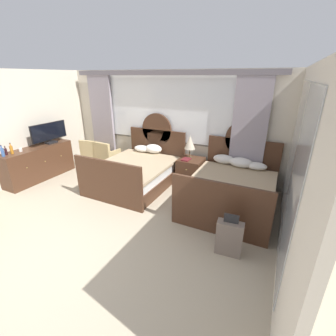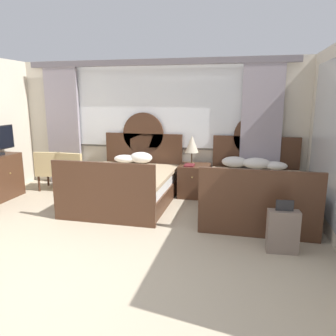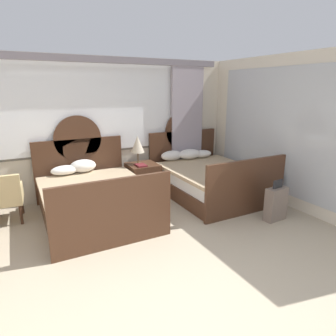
{
  "view_description": "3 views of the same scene",
  "coord_description": "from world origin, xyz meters",
  "px_view_note": "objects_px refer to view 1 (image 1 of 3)",
  "views": [
    {
      "loc": [
        2.77,
        -1.68,
        2.55
      ],
      "look_at": [
        0.85,
        2.24,
        0.81
      ],
      "focal_mm": 24.9,
      "sensor_mm": 36.0,
      "label": 1
    },
    {
      "loc": [
        1.79,
        -2.77,
        1.94
      ],
      "look_at": [
        0.68,
        2.03,
        0.86
      ],
      "focal_mm": 34.88,
      "sensor_mm": 36.0,
      "label": 2
    },
    {
      "loc": [
        -1.31,
        -1.85,
        2.12
      ],
      "look_at": [
        0.92,
        2.4,
        0.8
      ],
      "focal_mm": 31.4,
      "sensor_mm": 36.0,
      "label": 3
    }
  ],
  "objects_px": {
    "nightstand_between_beds": "(191,171)",
    "armchair_by_window_left": "(107,154)",
    "tv_flatscreen": "(49,133)",
    "bed_near_mirror": "(232,189)",
    "cup_on_dresser": "(21,150)",
    "armchair_by_window_centre": "(92,151)",
    "suitcase_on_floor": "(229,238)",
    "bed_near_window": "(138,171)",
    "dresser_minibar": "(39,163)",
    "bottle_liquor_amber": "(11,150)",
    "book_on_nightstand": "(186,159)",
    "table_lamp_on_nightstand": "(190,142)",
    "bottle_spirit_blue": "(2,152)",
    "bottle_wine_dark": "(6,151)"
  },
  "relations": [
    {
      "from": "nightstand_between_beds",
      "to": "armchair_by_window_left",
      "type": "distance_m",
      "value": 2.5
    },
    {
      "from": "nightstand_between_beds",
      "to": "tv_flatscreen",
      "type": "bearing_deg",
      "value": -163.8
    },
    {
      "from": "bed_near_mirror",
      "to": "cup_on_dresser",
      "type": "height_order",
      "value": "bed_near_mirror"
    },
    {
      "from": "armchair_by_window_centre",
      "to": "suitcase_on_floor",
      "type": "distance_m",
      "value": 4.88
    },
    {
      "from": "bed_near_window",
      "to": "dresser_minibar",
      "type": "bearing_deg",
      "value": -161.18
    },
    {
      "from": "bed_near_mirror",
      "to": "bottle_liquor_amber",
      "type": "relative_size",
      "value": 8.4
    },
    {
      "from": "book_on_nightstand",
      "to": "dresser_minibar",
      "type": "xyz_separation_m",
      "value": [
        -3.57,
        -1.38,
        -0.22
      ]
    },
    {
      "from": "table_lamp_on_nightstand",
      "to": "bottle_spirit_blue",
      "type": "bearing_deg",
      "value": -146.5
    },
    {
      "from": "bottle_liquor_amber",
      "to": "bottle_wine_dark",
      "type": "bearing_deg",
      "value": -109.98
    },
    {
      "from": "nightstand_between_beds",
      "to": "dresser_minibar",
      "type": "distance_m",
      "value": 3.96
    },
    {
      "from": "dresser_minibar",
      "to": "bed_near_mirror",
      "type": "bearing_deg",
      "value": 10.14
    },
    {
      "from": "nightstand_between_beds",
      "to": "bottle_wine_dark",
      "type": "bearing_deg",
      "value": -149.26
    },
    {
      "from": "dresser_minibar",
      "to": "bottle_wine_dark",
      "type": "relative_size",
      "value": 8.71
    },
    {
      "from": "bottle_liquor_amber",
      "to": "armchair_by_window_centre",
      "type": "xyz_separation_m",
      "value": [
        0.63,
        1.88,
        -0.49
      ]
    },
    {
      "from": "bottle_spirit_blue",
      "to": "armchair_by_window_centre",
      "type": "xyz_separation_m",
      "value": [
        0.62,
        2.08,
        -0.5
      ]
    },
    {
      "from": "bottle_wine_dark",
      "to": "armchair_by_window_left",
      "type": "height_order",
      "value": "bottle_wine_dark"
    },
    {
      "from": "dresser_minibar",
      "to": "cup_on_dresser",
      "type": "xyz_separation_m",
      "value": [
        0.02,
        -0.4,
        0.47
      ]
    },
    {
      "from": "cup_on_dresser",
      "to": "armchair_by_window_left",
      "type": "distance_m",
      "value": 2.08
    },
    {
      "from": "bottle_spirit_blue",
      "to": "armchair_by_window_centre",
      "type": "relative_size",
      "value": 0.32
    },
    {
      "from": "armchair_by_window_left",
      "to": "suitcase_on_floor",
      "type": "xyz_separation_m",
      "value": [
        3.93,
        -1.94,
        -0.18
      ]
    },
    {
      "from": "dresser_minibar",
      "to": "armchair_by_window_left",
      "type": "xyz_separation_m",
      "value": [
        1.17,
        1.28,
        0.04
      ]
    },
    {
      "from": "dresser_minibar",
      "to": "book_on_nightstand",
      "type": "bearing_deg",
      "value": 21.12
    },
    {
      "from": "table_lamp_on_nightstand",
      "to": "tv_flatscreen",
      "type": "xyz_separation_m",
      "value": [
        -3.56,
        -1.12,
        0.11
      ]
    },
    {
      "from": "tv_flatscreen",
      "to": "armchair_by_window_centre",
      "type": "bearing_deg",
      "value": 54.13
    },
    {
      "from": "book_on_nightstand",
      "to": "suitcase_on_floor",
      "type": "bearing_deg",
      "value": -53.06
    },
    {
      "from": "nightstand_between_beds",
      "to": "bottle_spirit_blue",
      "type": "bearing_deg",
      "value": -147.73
    },
    {
      "from": "table_lamp_on_nightstand",
      "to": "dresser_minibar",
      "type": "height_order",
      "value": "table_lamp_on_nightstand"
    },
    {
      "from": "table_lamp_on_nightstand",
      "to": "bottle_wine_dark",
      "type": "xyz_separation_m",
      "value": [
        -3.62,
        -2.26,
        -0.09
      ]
    },
    {
      "from": "dresser_minibar",
      "to": "bottle_wine_dark",
      "type": "bearing_deg",
      "value": -92.79
    },
    {
      "from": "cup_on_dresser",
      "to": "bottle_wine_dark",
      "type": "bearing_deg",
      "value": -100.83
    },
    {
      "from": "bed_near_window",
      "to": "armchair_by_window_centre",
      "type": "relative_size",
      "value": 2.63
    },
    {
      "from": "dresser_minibar",
      "to": "bottle_liquor_amber",
      "type": "xyz_separation_m",
      "value": [
        0.0,
        -0.59,
        0.53
      ]
    },
    {
      "from": "tv_flatscreen",
      "to": "suitcase_on_floor",
      "type": "bearing_deg",
      "value": -12.2
    },
    {
      "from": "suitcase_on_floor",
      "to": "dresser_minibar",
      "type": "bearing_deg",
      "value": 172.69
    },
    {
      "from": "bed_near_mirror",
      "to": "bottle_liquor_amber",
      "type": "height_order",
      "value": "bed_near_mirror"
    },
    {
      "from": "nightstand_between_beds",
      "to": "bottle_spirit_blue",
      "type": "xyz_separation_m",
      "value": [
        -3.64,
        -2.3,
        0.64
      ]
    },
    {
      "from": "nightstand_between_beds",
      "to": "bed_near_mirror",
      "type": "bearing_deg",
      "value": -28.82
    },
    {
      "from": "dresser_minibar",
      "to": "bottle_liquor_amber",
      "type": "bearing_deg",
      "value": -89.55
    },
    {
      "from": "bed_near_window",
      "to": "table_lamp_on_nightstand",
      "type": "xyz_separation_m",
      "value": [
        1.09,
        0.71,
        0.69
      ]
    },
    {
      "from": "bottle_wine_dark",
      "to": "bottle_spirit_blue",
      "type": "bearing_deg",
      "value": -61.82
    },
    {
      "from": "tv_flatscreen",
      "to": "bottle_spirit_blue",
      "type": "relative_size",
      "value": 3.91
    },
    {
      "from": "nightstand_between_beds",
      "to": "armchair_by_window_centre",
      "type": "bearing_deg",
      "value": -175.97
    },
    {
      "from": "nightstand_between_beds",
      "to": "armchair_by_window_left",
      "type": "bearing_deg",
      "value": -175.09
    },
    {
      "from": "bottle_spirit_blue",
      "to": "armchair_by_window_left",
      "type": "relative_size",
      "value": 0.32
    },
    {
      "from": "tv_flatscreen",
      "to": "bottle_spirit_blue",
      "type": "height_order",
      "value": "tv_flatscreen"
    },
    {
      "from": "bed_near_mirror",
      "to": "armchair_by_window_centre",
      "type": "distance_m",
      "value": 4.2
    },
    {
      "from": "armchair_by_window_left",
      "to": "suitcase_on_floor",
      "type": "relative_size",
      "value": 1.2
    },
    {
      "from": "dresser_minibar",
      "to": "bottle_spirit_blue",
      "type": "distance_m",
      "value": 0.96
    },
    {
      "from": "bed_near_mirror",
      "to": "armchair_by_window_centre",
      "type": "relative_size",
      "value": 2.63
    },
    {
      "from": "armchair_by_window_left",
      "to": "armchair_by_window_centre",
      "type": "bearing_deg",
      "value": 179.91
    }
  ]
}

